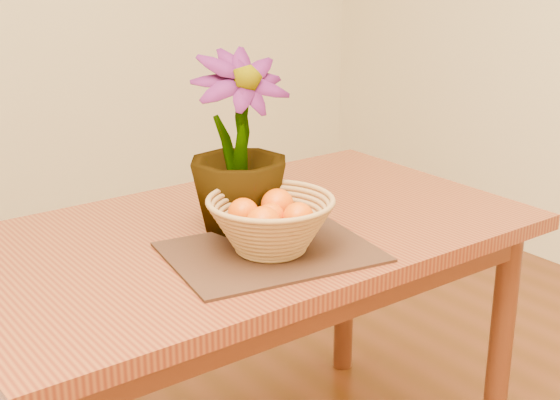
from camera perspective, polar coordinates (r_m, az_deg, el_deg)
table at (r=1.92m, az=-2.68°, el=-4.52°), size 1.40×0.80×0.75m
placemat at (r=1.73m, az=-0.68°, el=-3.83°), size 0.50×0.41×0.01m
wicker_basket at (r=1.71m, az=-0.69°, el=-1.96°), size 0.28×0.28×0.12m
orange_pile at (r=1.70m, az=-0.69°, el=-1.11°), size 0.17×0.16×0.08m
potted_plant at (r=1.83m, az=-3.06°, el=4.21°), size 0.26×0.26×0.42m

